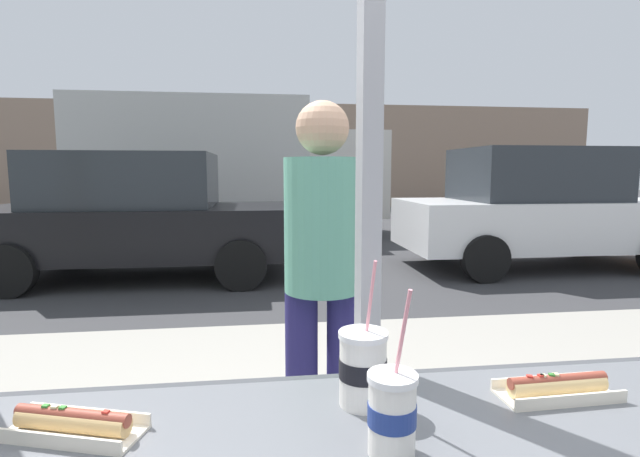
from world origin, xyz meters
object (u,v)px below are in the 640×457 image
Objects in this scene: hotdog_tray_near at (73,423)px; parked_car_white at (537,209)px; soda_cup_right at (392,412)px; parked_car_black at (140,216)px; soda_cup_left at (363,367)px; hotdog_tray_far at (557,387)px; box_truck at (227,164)px; pedestrian at (322,269)px.

hotdog_tray_near is 0.07× the size of parked_car_white.
parked_car_black is at bearing 107.45° from soda_cup_right.
parked_car_black is at bearing 107.85° from soda_cup_left.
parked_car_black is (-1.87, 5.96, -0.18)m from soda_cup_right.
soda_cup_left reaches higher than hotdog_tray_near.
hotdog_tray_far is 10.07m from box_truck.
parked_car_white reaches higher than hotdog_tray_far.
hotdog_tray_near is 1.21m from pedestrian.
parked_car_black reaches higher than hotdog_tray_far.
hotdog_tray_near is 7.41m from parked_car_white.
hotdog_tray_far is 6.24m from parked_car_black.
soda_cup_left is 0.19× the size of pedestrian.
pedestrian is at bearing 110.75° from hotdog_tray_far.
box_truck is 4.10× the size of pedestrian.
soda_cup_left is at bearing 177.06° from hotdog_tray_far.
pedestrian reaches higher than hotdog_tray_near.
box_truck reaches higher than hotdog_tray_near.
box_truck is (-0.93, 9.94, 0.58)m from soda_cup_left.
hotdog_tray_far is (0.43, -0.02, -0.06)m from soda_cup_left.
box_truck reaches higher than hotdog_tray_far.
hotdog_tray_far is 6.82m from parked_car_white.
hotdog_tray_far is at bearing -121.73° from parked_car_white.
parked_car_white is 6.50m from box_truck.
pedestrian is at bearing 87.35° from soda_cup_left.
parked_car_white is at bearing -40.07° from box_truck.
hotdog_tray_near is 5.97m from parked_car_black.
soda_cup_right is 0.07× the size of parked_car_white.
soda_cup_left is 0.07× the size of parked_car_black.
hotdog_tray_near is 0.04× the size of box_truck.
hotdog_tray_far is 0.04× the size of box_truck.
hotdog_tray_far is 0.16× the size of pedestrian.
soda_cup_left is 0.44m from hotdog_tray_far.
soda_cup_right is 0.60m from hotdog_tray_near.
hotdog_tray_near is at bearing -87.95° from box_truck.
box_truck reaches higher than parked_car_black.
hotdog_tray_far is (0.42, 0.16, -0.05)m from soda_cup_right.
soda_cup_right is at bearing -123.92° from parked_car_white.
soda_cup_left is 6.07m from parked_car_black.
hotdog_tray_far is at bearing -82.23° from box_truck.
parked_car_white is (5.88, 0.00, 0.04)m from parked_car_black.
soda_cup_left is at bearing -84.68° from box_truck.
parked_car_black is at bearing 102.51° from hotdog_tray_near.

